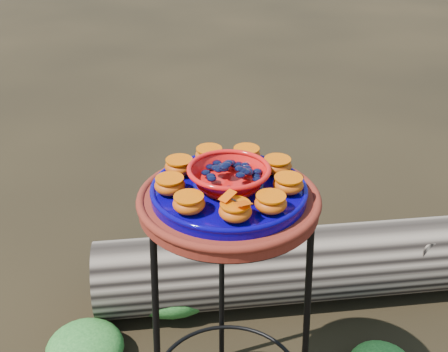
{
  "coord_description": "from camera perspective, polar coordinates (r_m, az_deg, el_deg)",
  "views": [
    {
      "loc": [
        -0.1,
        -1.08,
        1.38
      ],
      "look_at": [
        -0.01,
        0.0,
        0.79
      ],
      "focal_mm": 45.0,
      "sensor_mm": 36.0,
      "label": 1
    }
  ],
  "objects": [
    {
      "name": "foliage_back",
      "position": [
        2.05,
        -5.3,
        -10.36
      ],
      "size": [
        0.35,
        0.35,
        0.18
      ],
      "primitive_type": "ellipsoid",
      "color": "#174E18",
      "rests_on": "ground"
    },
    {
      "name": "orange_half_5",
      "position": [
        1.35,
        -1.51,
        2.13
      ],
      "size": [
        0.07,
        0.07,
        0.04
      ],
      "primitive_type": "ellipsoid",
      "color": "#BD4D10",
      "rests_on": "cobalt_plate"
    },
    {
      "name": "butterfly",
      "position": [
        1.12,
        1.17,
        -2.5
      ],
      "size": [
        0.09,
        0.09,
        0.01
      ],
      "primitive_type": null,
      "rotation": [
        0.0,
        0.0,
        0.74
      ],
      "color": "#DD4200",
      "rests_on": "orange_half_0"
    },
    {
      "name": "orange_half_8",
      "position": [
        1.16,
        -3.58,
        -2.83
      ],
      "size": [
        0.07,
        0.07,
        0.04
      ],
      "primitive_type": "ellipsoid",
      "color": "#BD4D10",
      "rests_on": "cobalt_plate"
    },
    {
      "name": "cobalt_plate",
      "position": [
        1.26,
        0.49,
        -1.6
      ],
      "size": [
        0.35,
        0.35,
        0.02
      ],
      "primitive_type": "cylinder",
      "color": "#06004A",
      "rests_on": "terracotta_saucer"
    },
    {
      "name": "orange_half_6",
      "position": [
        1.3,
        -4.56,
        0.98
      ],
      "size": [
        0.07,
        0.07,
        0.04
      ],
      "primitive_type": "ellipsoid",
      "color": "#BD4D10",
      "rests_on": "cobalt_plate"
    },
    {
      "name": "orange_half_1",
      "position": [
        1.16,
        4.77,
        -2.77
      ],
      "size": [
        0.07,
        0.07,
        0.04
      ],
      "primitive_type": "ellipsoid",
      "color": "#BD4D10",
      "rests_on": "cobalt_plate"
    },
    {
      "name": "orange_half_7",
      "position": [
        1.23,
        -5.52,
        -0.94
      ],
      "size": [
        0.07,
        0.07,
        0.04
      ],
      "primitive_type": "ellipsoid",
      "color": "#BD4D10",
      "rests_on": "cobalt_plate"
    },
    {
      "name": "orange_half_2",
      "position": [
        1.23,
        6.54,
        -0.87
      ],
      "size": [
        0.07,
        0.07,
        0.04
      ],
      "primitive_type": "ellipsoid",
      "color": "#BD4D10",
      "rests_on": "cobalt_plate"
    },
    {
      "name": "terracotta_saucer",
      "position": [
        1.27,
        0.49,
        -2.7
      ],
      "size": [
        0.41,
        0.41,
        0.03
      ],
      "primitive_type": "cylinder",
      "color": "maroon",
      "rests_on": "plant_stand"
    },
    {
      "name": "driftwood_log",
      "position": [
        2.05,
        7.76,
        -8.89
      ],
      "size": [
        1.46,
        0.44,
        0.27
      ],
      "primitive_type": null,
      "rotation": [
        0.0,
        0.0,
        0.04
      ],
      "color": "black",
      "rests_on": "ground"
    },
    {
      "name": "glass_gems",
      "position": [
        1.22,
        0.51,
        1.31
      ],
      "size": [
        0.14,
        0.14,
        0.02
      ],
      "primitive_type": null,
      "color": "black",
      "rests_on": "red_bowl"
    },
    {
      "name": "orange_half_4",
      "position": [
        1.35,
        2.29,
        2.15
      ],
      "size": [
        0.07,
        0.07,
        0.04
      ],
      "primitive_type": "ellipsoid",
      "color": "#BD4D10",
      "rests_on": "cobalt_plate"
    },
    {
      "name": "orange_half_3",
      "position": [
        1.31,
        5.42,
        1.03
      ],
      "size": [
        0.07,
        0.07,
        0.04
      ],
      "primitive_type": "ellipsoid",
      "color": "#BD4D10",
      "rests_on": "cobalt_plate"
    },
    {
      "name": "orange_half_0",
      "position": [
        1.13,
        1.16,
        -3.61
      ],
      "size": [
        0.07,
        0.07,
        0.04
      ],
      "primitive_type": "ellipsoid",
      "color": "#BD4D10",
      "rests_on": "cobalt_plate"
    },
    {
      "name": "foliage_left",
      "position": [
        1.89,
        -13.96,
        -16.53
      ],
      "size": [
        0.24,
        0.24,
        0.12
      ],
      "primitive_type": "ellipsoid",
      "color": "#174E18",
      "rests_on": "ground"
    },
    {
      "name": "plant_stand",
      "position": [
        1.49,
        0.43,
        -14.79
      ],
      "size": [
        0.44,
        0.44,
        0.7
      ],
      "primitive_type": null,
      "color": "black",
      "rests_on": "ground"
    },
    {
      "name": "red_bowl",
      "position": [
        1.24,
        0.5,
        -0.17
      ],
      "size": [
        0.17,
        0.17,
        0.05
      ],
      "primitive_type": null,
      "color": "red",
      "rests_on": "cobalt_plate"
    }
  ]
}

